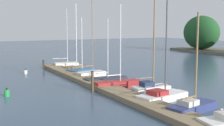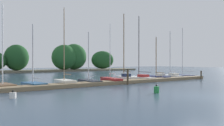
% 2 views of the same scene
% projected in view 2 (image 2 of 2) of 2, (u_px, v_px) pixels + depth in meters
% --- Properties ---
extents(ground, '(160.00, 160.00, 0.00)m').
position_uv_depth(ground, '(199.00, 96.00, 13.99)').
color(ground, '#384C60').
extents(dock_pier, '(28.75, 1.80, 0.35)m').
position_uv_depth(dock_pier, '(117.00, 82.00, 22.22)').
color(dock_pier, '#847051').
rests_on(dock_pier, ground).
extents(far_shore, '(54.78, 8.00, 7.33)m').
position_uv_depth(far_shore, '(32.00, 59.00, 49.44)').
color(far_shore, '#66604C').
rests_on(far_shore, ground).
extents(sailboat_1, '(1.88, 3.13, 7.47)m').
position_uv_depth(sailboat_1, '(3.00, 85.00, 17.94)').
color(sailboat_1, brown).
rests_on(sailboat_1, ground).
extents(sailboat_2, '(1.88, 3.19, 5.87)m').
position_uv_depth(sailboat_2, '(33.00, 84.00, 18.95)').
color(sailboat_2, '#285684').
rests_on(sailboat_2, ground).
extents(sailboat_3, '(1.45, 2.99, 7.81)m').
position_uv_depth(sailboat_3, '(64.00, 82.00, 20.43)').
color(sailboat_3, silver).
rests_on(sailboat_3, ground).
extents(sailboat_4, '(1.32, 4.07, 5.61)m').
position_uv_depth(sailboat_4, '(89.00, 81.00, 22.07)').
color(sailboat_4, '#232833').
rests_on(sailboat_4, ground).
extents(sailboat_5, '(1.35, 4.02, 6.70)m').
position_uv_depth(sailboat_5, '(110.00, 80.00, 23.29)').
color(sailboat_5, maroon).
rests_on(sailboat_5, ground).
extents(sailboat_6, '(1.39, 3.10, 8.50)m').
position_uv_depth(sailboat_6, '(124.00, 77.00, 25.81)').
color(sailboat_6, white).
rests_on(sailboat_6, ground).
extents(sailboat_7, '(1.89, 4.11, 8.36)m').
position_uv_depth(sailboat_7, '(140.00, 77.00, 26.45)').
color(sailboat_7, white).
rests_on(sailboat_7, ground).
extents(sailboat_8, '(1.73, 3.76, 5.78)m').
position_uv_depth(sailboat_8, '(157.00, 77.00, 27.93)').
color(sailboat_8, navy).
rests_on(sailboat_8, ground).
extents(sailboat_9, '(2.04, 4.35, 6.85)m').
position_uv_depth(sailboat_9, '(171.00, 76.00, 29.71)').
color(sailboat_9, white).
rests_on(sailboat_9, ground).
extents(sailboat_10, '(1.43, 3.41, 7.62)m').
position_uv_depth(sailboat_10, '(183.00, 76.00, 31.08)').
color(sailboat_10, navy).
rests_on(sailboat_10, ground).
extents(mooring_piling_1, '(0.23, 0.23, 1.63)m').
position_uv_depth(mooring_piling_1, '(128.00, 77.00, 21.34)').
color(mooring_piling_1, '#4C3D28').
rests_on(mooring_piling_1, ground).
extents(mooring_piling_2, '(0.23, 0.23, 1.15)m').
position_uv_depth(mooring_piling_2, '(201.00, 75.00, 28.35)').
color(mooring_piling_2, brown).
rests_on(mooring_piling_2, ground).
extents(channel_buoy_0, '(0.42, 0.42, 0.52)m').
position_uv_depth(channel_buoy_0, '(13.00, 95.00, 13.18)').
color(channel_buoy_0, white).
rests_on(channel_buoy_0, ground).
extents(channel_buoy_1, '(0.40, 0.40, 0.64)m').
position_uv_depth(channel_buoy_1, '(156.00, 90.00, 15.43)').
color(channel_buoy_1, '#23843D').
rests_on(channel_buoy_1, ground).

